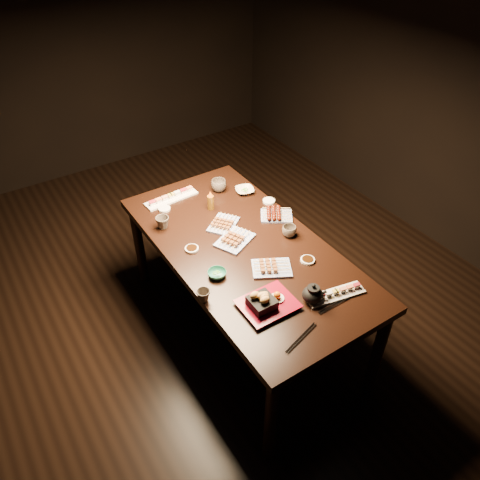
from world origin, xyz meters
name	(u,v)px	position (x,y,z in m)	size (l,w,h in m)	color
ground	(219,305)	(0.00, 0.00, 0.00)	(5.00, 5.00, 0.00)	black
dining_table	(244,290)	(0.04, -0.28, 0.38)	(0.90, 1.80, 0.75)	black
sushi_platter_near	(336,293)	(0.23, -0.90, 0.77)	(0.34, 0.09, 0.04)	white
sushi_platter_far	(171,196)	(-0.10, 0.44, 0.77)	(0.38, 0.11, 0.05)	white
yakitori_plate_center	(235,237)	(0.02, -0.20, 0.78)	(0.24, 0.17, 0.06)	#828EB6
yakitori_plate_right	(272,266)	(0.06, -0.54, 0.78)	(0.23, 0.16, 0.06)	#828EB6
yakitori_plate_left	(223,222)	(0.05, -0.02, 0.78)	(0.21, 0.15, 0.05)	#828EB6
tsukune_plate	(277,213)	(0.40, -0.13, 0.78)	(0.21, 0.15, 0.05)	#828EB6
edamame_bowl_green	(217,274)	(-0.24, -0.41, 0.77)	(0.11, 0.11, 0.03)	#277861
edamame_bowl_cream	(245,190)	(0.38, 0.23, 0.77)	(0.13, 0.13, 0.03)	beige
tempura_tray	(268,299)	(-0.13, -0.76, 0.80)	(0.30, 0.24, 0.11)	black
teacup_near_left	(203,296)	(-0.39, -0.54, 0.79)	(0.08, 0.08, 0.07)	#4E443B
teacup_mid_right	(289,231)	(0.34, -0.34, 0.79)	(0.09, 0.09, 0.07)	#4E443B
teacup_far_left	(163,223)	(-0.29, 0.17, 0.79)	(0.09, 0.09, 0.08)	#4E443B
teacup_far_right	(219,185)	(0.24, 0.35, 0.79)	(0.11, 0.11, 0.08)	#4E443B
teapot	(313,293)	(0.10, -0.86, 0.81)	(0.14, 0.14, 0.11)	black
condiment_bottle	(211,200)	(0.07, 0.19, 0.82)	(0.05, 0.05, 0.14)	#643E0D
sauce_dish_west	(192,249)	(-0.24, -0.13, 0.76)	(0.09, 0.09, 0.01)	white
sauce_dish_east	(269,201)	(0.46, 0.04, 0.76)	(0.09, 0.09, 0.02)	white
sauce_dish_se	(308,260)	(0.28, -0.60, 0.76)	(0.09, 0.09, 0.02)	white
sauce_dish_nw	(164,209)	(-0.20, 0.35, 0.76)	(0.08, 0.08, 0.01)	white
chopsticks_near	(301,338)	(-0.12, -1.03, 0.75)	(0.24, 0.02, 0.01)	black
chopsticks_se	(335,305)	(0.17, -0.95, 0.75)	(0.22, 0.02, 0.01)	black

